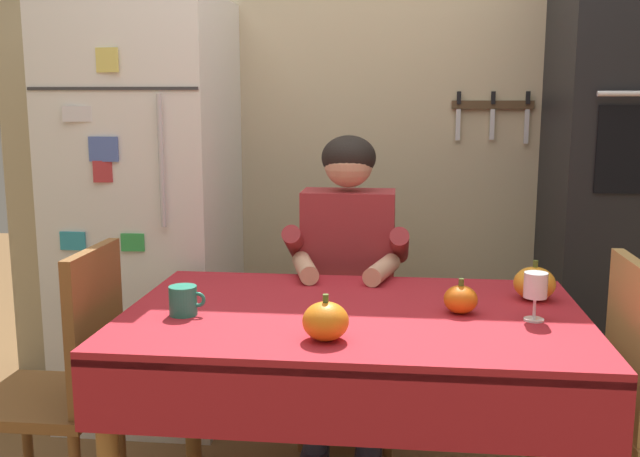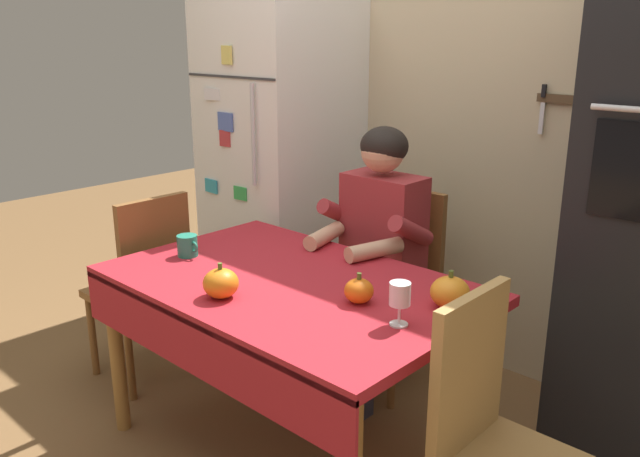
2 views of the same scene
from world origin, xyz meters
The scene contains 12 objects.
back_wall_assembly centered at (0.05, 1.35, 1.30)m, with size 3.70×0.13×2.60m.
refrigerator centered at (-0.95, 0.96, 0.90)m, with size 0.68×0.71×1.80m.
dining_table centered at (0.00, 0.08, 0.66)m, with size 1.40×0.90×0.74m.
chair_behind_person centered at (-0.07, 0.87, 0.51)m, with size 0.40×0.40×0.93m.
seated_person centered at (-0.07, 0.68, 0.74)m, with size 0.47×0.55×1.25m.
chair_left_side centered at (-0.90, 0.03, 0.51)m, with size 0.40×0.40×0.93m.
chair_right_side centered at (0.90, 0.04, 0.51)m, with size 0.40×0.40×0.93m.
coffee_mug centered at (-0.51, 0.00, 0.78)m, with size 0.11×0.08×0.09m.
wine_glass centered at (0.53, 0.06, 0.84)m, with size 0.07×0.07×0.14m.
pumpkin_large centered at (-0.06, -0.18, 0.79)m, with size 0.13×0.13×0.13m.
pumpkin_medium centered at (0.32, 0.11, 0.78)m, with size 0.10×0.10×0.11m.
pumpkin_small centered at (0.57, 0.29, 0.79)m, with size 0.13×0.13×0.13m.
Camera 2 is at (1.63, -1.48, 1.63)m, focal length 36.23 mm.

